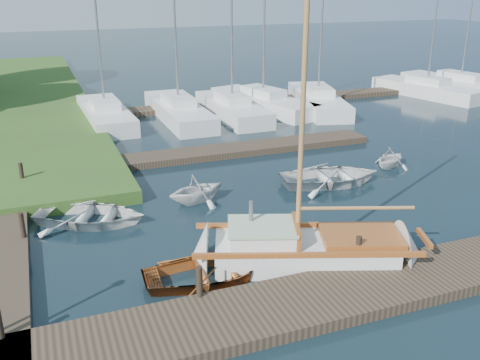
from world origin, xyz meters
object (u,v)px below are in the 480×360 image
object	(u,v)px
mooring_post_2	(358,250)
marina_boat_0	(105,113)
tender_c	(331,174)
marina_boat_4	(318,99)
sailboat	(310,252)
tender_b	(197,187)
mooring_post_1	(199,282)
mooring_post_4	(22,225)
marina_boat_2	(232,107)
tender_d	(391,156)
marina_boat_6	(427,88)
dinghy	(210,268)
marina_boat_7	(460,84)
marina_boat_3	(263,101)
mooring_post_5	(21,173)
tender_a	(90,213)
marina_boat_1	(178,109)

from	to	relation	value
mooring_post_2	marina_boat_0	bearing A→B (deg)	101.67
tender_c	mooring_post_2	bearing A→B (deg)	164.31
marina_boat_0	marina_boat_4	xyz separation A→B (m)	(13.15, -0.98, 0.01)
sailboat	tender_b	size ratio (longest dim) A/B	4.43
mooring_post_1	tender_b	distance (m)	6.73
mooring_post_4	marina_boat_2	world-z (taller)	marina_boat_2
marina_boat_2	sailboat	bearing A→B (deg)	166.65
tender_d	marina_boat_6	size ratio (longest dim) A/B	0.18
dinghy	marina_boat_2	size ratio (longest dim) A/B	0.33
tender_d	marina_boat_2	bearing A→B (deg)	-9.35
marina_boat_6	marina_boat_7	distance (m)	3.43
mooring_post_4	marina_boat_3	xyz separation A→B (m)	(14.10, 14.30, -0.13)
marina_boat_0	sailboat	bearing A→B (deg)	-172.09
mooring_post_4	marina_boat_0	xyz separation A→B (m)	(4.45, 14.59, -0.14)
sailboat	tender_c	size ratio (longest dim) A/B	2.46
mooring_post_5	marina_boat_2	size ratio (longest dim) A/B	0.07
mooring_post_4	marina_boat_7	xyz separation A→B (m)	(29.87, 14.53, -0.13)
tender_c	mooring_post_5	bearing A→B (deg)	80.64
mooring_post_2	tender_b	xyz separation A→B (m)	(-2.62, 6.46, -0.12)
tender_c	mooring_post_1	bearing A→B (deg)	139.27
tender_c	marina_boat_6	size ratio (longest dim) A/B	0.39
marina_boat_0	dinghy	bearing A→B (deg)	178.96
marina_boat_4	marina_boat_7	size ratio (longest dim) A/B	0.96
tender_a	marina_boat_4	bearing A→B (deg)	-23.93
mooring_post_5	sailboat	distance (m)	11.78
marina_boat_0	marina_boat_6	distance (m)	22.02
tender_b	tender_d	distance (m)	8.97
mooring_post_5	tender_a	world-z (taller)	mooring_post_5
sailboat	dinghy	xyz separation A→B (m)	(-2.94, 0.13, 0.02)
marina_boat_0	marina_boat_2	world-z (taller)	marina_boat_2
tender_b	marina_boat_1	world-z (taller)	marina_boat_1
dinghy	marina_boat_4	world-z (taller)	marina_boat_4
marina_boat_2	tender_c	bearing A→B (deg)	178.45
mooring_post_4	marina_boat_4	xyz separation A→B (m)	(17.60, 13.62, -0.13)
tender_b	tender_d	world-z (taller)	tender_b
mooring_post_1	sailboat	world-z (taller)	sailboat
dinghy	tender_d	bearing A→B (deg)	-55.52
mooring_post_4	marina_boat_4	world-z (taller)	marina_boat_4
mooring_post_1	marina_boat_1	bearing A→B (deg)	76.45
mooring_post_4	tender_c	bearing A→B (deg)	6.58
mooring_post_4	tender_a	world-z (taller)	mooring_post_4
marina_boat_3	marina_boat_6	xyz separation A→B (m)	(12.37, -0.25, -0.01)
mooring_post_5	marina_boat_4	size ratio (longest dim) A/B	0.07
mooring_post_5	marina_boat_7	xyz separation A→B (m)	(29.87, 9.53, -0.13)
mooring_post_5	tender_c	world-z (taller)	mooring_post_5
marina_boat_1	marina_boat_4	size ratio (longest dim) A/B	0.84
dinghy	tender_a	distance (m)	5.50
tender_c	marina_boat_1	distance (m)	12.95
mooring_post_4	tender_a	xyz separation A→B (m)	(2.06, 0.97, -0.32)
marina_boat_3	marina_boat_4	distance (m)	3.56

